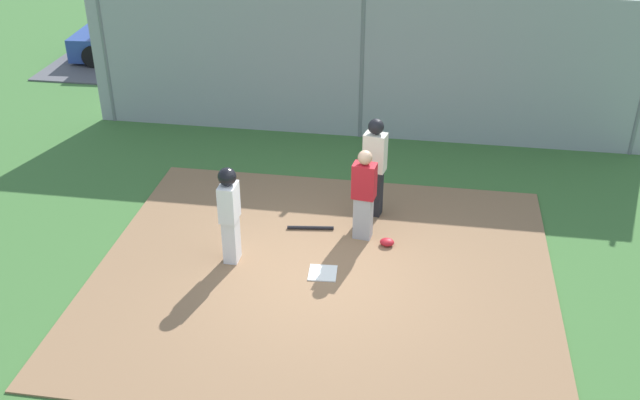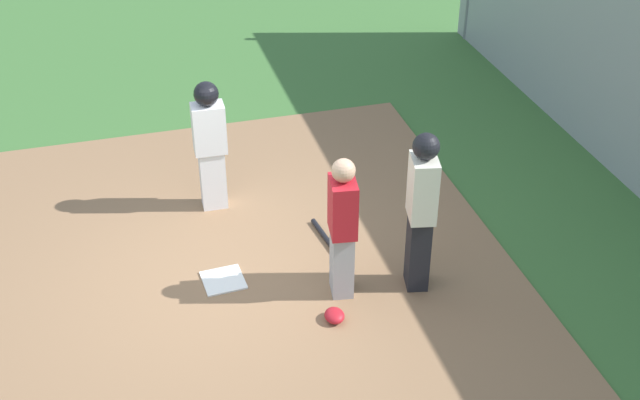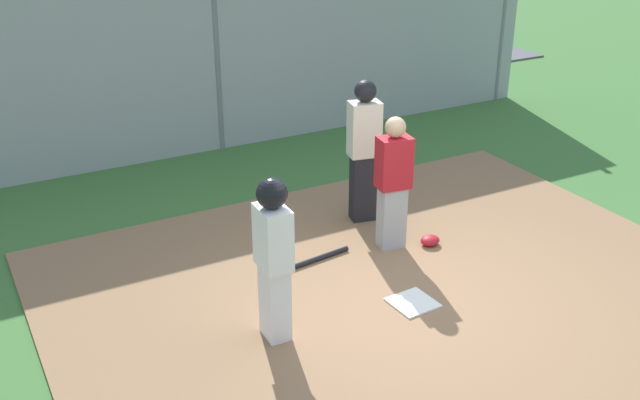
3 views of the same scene
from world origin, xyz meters
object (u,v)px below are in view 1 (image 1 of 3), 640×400
object	(u,v)px
catcher_mask	(387,242)
parked_car_blue	(149,39)
runner	(229,209)
catcher	(364,193)
home_plate	(323,273)
parked_car_dark	(590,56)
parked_car_red	(294,40)
umpire	(375,165)
baseball_bat	(310,228)

from	to	relation	value
catcher_mask	parked_car_blue	distance (m)	11.32
runner	catcher_mask	bearing A→B (deg)	20.02
catcher	home_plate	bearing A→B (deg)	-14.83
home_plate	parked_car_dark	bearing A→B (deg)	-118.94
home_plate	parked_car_red	size ratio (longest dim) A/B	0.10
parked_car_dark	parked_car_blue	size ratio (longest dim) A/B	1.03
catcher	runner	world-z (taller)	runner
runner	parked_car_red	bearing A→B (deg)	96.50
parked_car_blue	parked_car_red	bearing A→B (deg)	4.18
parked_car_dark	parked_car_red	distance (m)	7.88
parked_car_blue	catcher_mask	bearing A→B (deg)	-52.90
catcher	parked_car_blue	world-z (taller)	catcher
home_plate	catcher_mask	xyz separation A→B (m)	(-0.94, -0.98, 0.05)
home_plate	parked_car_dark	distance (m)	11.38
home_plate	umpire	xyz separation A→B (m)	(-0.60, -2.00, 0.97)
home_plate	baseball_bat	bearing A→B (deg)	-72.11
home_plate	baseball_bat	size ratio (longest dim) A/B	0.55
home_plate	runner	bearing A→B (deg)	-6.22
parked_car_red	parked_car_dark	bearing A→B (deg)	176.68
parked_car_dark	catcher	bearing A→B (deg)	69.97
catcher	runner	size ratio (longest dim) A/B	0.98
catcher_mask	parked_car_blue	world-z (taller)	parked_car_blue
catcher	umpire	world-z (taller)	umpire
runner	catcher_mask	xyz separation A→B (m)	(-2.44, -0.82, -0.89)
umpire	runner	world-z (taller)	umpire
parked_car_dark	parked_car_red	bearing A→B (deg)	8.38
umpire	runner	size ratio (longest dim) A/B	1.10
catcher	catcher_mask	bearing A→B (deg)	72.86
catcher	parked_car_blue	distance (m)	10.88
runner	parked_car_red	xyz separation A→B (m)	(0.87, -9.96, -0.37)
home_plate	runner	xyz separation A→B (m)	(1.51, -0.16, 0.94)
runner	parked_car_red	distance (m)	10.01
runner	umpire	bearing A→B (deg)	42.50
parked_car_dark	runner	bearing A→B (deg)	64.06
parked_car_dark	catcher_mask	bearing A→B (deg)	72.70
umpire	runner	bearing A→B (deg)	-37.19
runner	baseball_bat	bearing A→B (deg)	47.22
parked_car_dark	parked_car_blue	xyz separation A→B (m)	(11.90, 0.35, 0.00)
parked_car_dark	parked_car_blue	bearing A→B (deg)	11.37
parked_car_red	parked_car_blue	distance (m)	4.06
baseball_bat	parked_car_blue	world-z (taller)	parked_car_blue
baseball_bat	parked_car_blue	distance (m)	10.26
catcher	catcher_mask	world-z (taller)	catcher
home_plate	catcher_mask	distance (m)	1.36
umpire	parked_car_dark	world-z (taller)	umpire
baseball_bat	parked_car_red	bearing A→B (deg)	-84.83
umpire	parked_car_blue	distance (m)	10.34
catcher	baseball_bat	xyz separation A→B (m)	(0.92, -0.10, -0.81)
baseball_bat	parked_car_blue	xyz separation A→B (m)	(5.98, -8.31, 0.55)
baseball_bat	runner	bearing A→B (deg)	38.36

